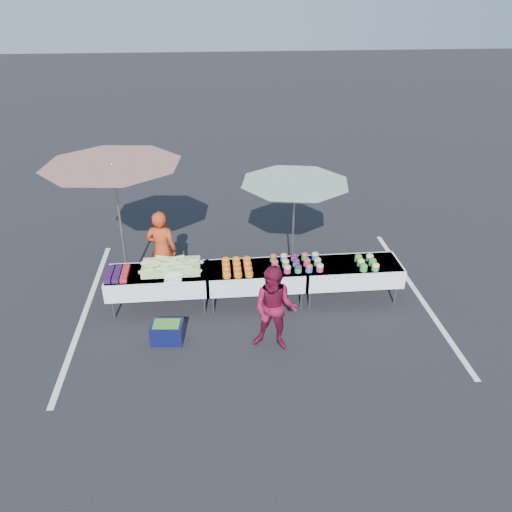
{
  "coord_description": "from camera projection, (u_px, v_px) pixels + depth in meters",
  "views": [
    {
      "loc": [
        -0.73,
        -7.94,
        5.37
      ],
      "look_at": [
        0.0,
        0.0,
        1.0
      ],
      "focal_mm": 35.0,
      "sensor_mm": 36.0,
      "label": 1
    }
  ],
  "objects": [
    {
      "name": "umbrella_left",
      "position": [
        114.0,
        176.0,
        8.95
      ],
      "size": [
        3.14,
        3.14,
        2.58
      ],
      "rotation": [
        0.0,
        0.0,
        0.29
      ],
      "color": "black",
      "rests_on": "ground"
    },
    {
      "name": "corn_pile",
      "position": [
        171.0,
        266.0,
        9.09
      ],
      "size": [
        1.16,
        0.57,
        0.26
      ],
      "color": "#99B65D",
      "rests_on": "table_left"
    },
    {
      "name": "stripe_right",
      "position": [
        417.0,
        293.0,
        9.83
      ],
      "size": [
        0.1,
        5.0,
        0.0
      ],
      "primitive_type": "cube",
      "color": "silver",
      "rests_on": "ground"
    },
    {
      "name": "plastic_bags",
      "position": [
        173.0,
        279.0,
        8.82
      ],
      "size": [
        0.3,
        0.25,
        0.05
      ],
      "primitive_type": "cube",
      "color": "white",
      "rests_on": "table_left"
    },
    {
      "name": "table_center",
      "position": [
        256.0,
        276.0,
        9.3
      ],
      "size": [
        1.86,
        0.81,
        0.75
      ],
      "color": "white",
      "rests_on": "ground"
    },
    {
      "name": "vendor",
      "position": [
        162.0,
        250.0,
        9.69
      ],
      "size": [
        0.66,
        0.5,
        1.63
      ],
      "primitive_type": "imported",
      "rotation": [
        0.0,
        0.0,
        2.94
      ],
      "color": "#B03614",
      "rests_on": "ground"
    },
    {
      "name": "ground",
      "position": [
        256.0,
        302.0,
        9.58
      ],
      "size": [
        80.0,
        80.0,
        0.0
      ],
      "primitive_type": "plane",
      "color": "black"
    },
    {
      "name": "stripe_left",
      "position": [
        86.0,
        310.0,
        9.32
      ],
      "size": [
        0.1,
        5.0,
        0.0
      ],
      "primitive_type": "cube",
      "color": "silver",
      "rests_on": "ground"
    },
    {
      "name": "table_right",
      "position": [
        350.0,
        271.0,
        9.44
      ],
      "size": [
        1.86,
        0.81,
        0.75
      ],
      "color": "white",
      "rests_on": "ground"
    },
    {
      "name": "potato_cups",
      "position": [
        296.0,
        262.0,
        9.24
      ],
      "size": [
        0.94,
        0.58,
        0.16
      ],
      "color": "blue",
      "rests_on": "table_right"
    },
    {
      "name": "customer",
      "position": [
        275.0,
        309.0,
        8.04
      ],
      "size": [
        0.88,
        0.78,
        1.52
      ],
      "primitive_type": "imported",
      "rotation": [
        0.0,
        0.0,
        -0.32
      ],
      "color": "maroon",
      "rests_on": "ground"
    },
    {
      "name": "umbrella_right",
      "position": [
        295.0,
        191.0,
        9.37
      ],
      "size": [
        2.47,
        2.47,
        2.14
      ],
      "rotation": [
        0.0,
        0.0,
        0.2
      ],
      "color": "black",
      "rests_on": "ground"
    },
    {
      "name": "bean_baskets",
      "position": [
        367.0,
        262.0,
        9.26
      ],
      "size": [
        0.36,
        0.5,
        0.15
      ],
      "color": "green",
      "rests_on": "table_right"
    },
    {
      "name": "carrot_bowls",
      "position": [
        237.0,
        267.0,
        9.16
      ],
      "size": [
        0.55,
        0.69,
        0.11
      ],
      "color": "orange",
      "rests_on": "table_center"
    },
    {
      "name": "berry_punnets",
      "position": [
        117.0,
        274.0,
        8.95
      ],
      "size": [
        0.4,
        0.54,
        0.08
      ],
      "color": "black",
      "rests_on": "table_left"
    },
    {
      "name": "storage_bin",
      "position": [
        167.0,
        332.0,
        8.46
      ],
      "size": [
        0.57,
        0.43,
        0.35
      ],
      "rotation": [
        0.0,
        0.0,
        -0.09
      ],
      "color": "#0B0E37",
      "rests_on": "ground"
    },
    {
      "name": "table_left",
      "position": [
        159.0,
        280.0,
        9.15
      ],
      "size": [
        1.86,
        0.81,
        0.75
      ],
      "color": "white",
      "rests_on": "ground"
    }
  ]
}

